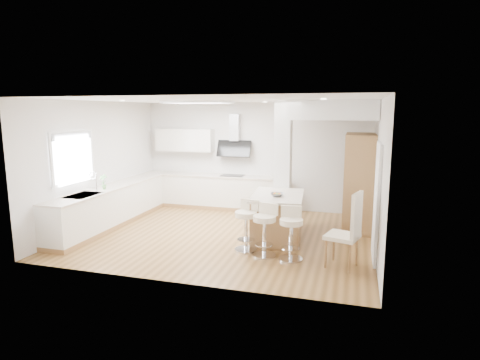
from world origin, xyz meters
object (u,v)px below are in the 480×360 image
(peninsula, at_px, (277,216))
(dining_chair, at_px, (349,228))
(bar_stool_a, at_px, (246,223))
(bar_stool_b, at_px, (265,227))
(bar_stool_c, at_px, (291,230))

(peninsula, height_order, dining_chair, dining_chair)
(bar_stool_a, relative_size, bar_stool_b, 1.01)
(bar_stool_b, bearing_deg, peninsula, 102.38)
(peninsula, distance_m, bar_stool_a, 0.95)
(peninsula, height_order, bar_stool_c, peninsula)
(peninsula, relative_size, bar_stool_b, 1.68)
(peninsula, distance_m, bar_stool_c, 1.18)
(peninsula, distance_m, bar_stool_b, 1.04)
(dining_chair, bearing_deg, peninsula, 155.73)
(bar_stool_c, height_order, dining_chair, dining_chair)
(bar_stool_a, distance_m, bar_stool_b, 0.43)
(bar_stool_b, distance_m, dining_chair, 1.47)
(bar_stool_a, xyz_separation_m, bar_stool_b, (0.39, -0.18, -0.00))
(bar_stool_b, bearing_deg, bar_stool_c, 7.69)
(bar_stool_a, height_order, bar_stool_c, bar_stool_a)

